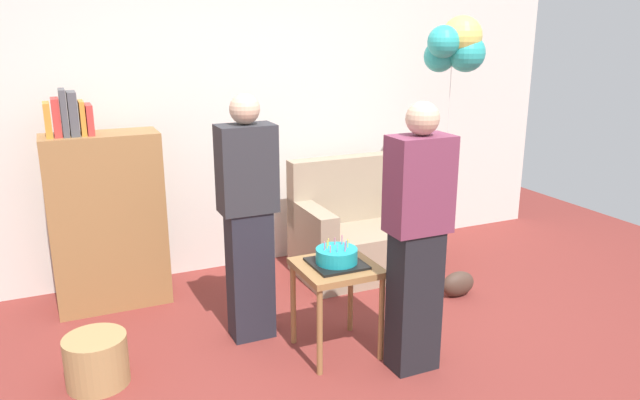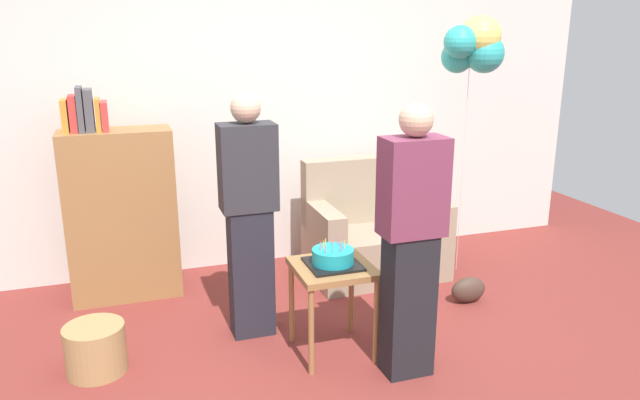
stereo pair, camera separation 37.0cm
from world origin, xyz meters
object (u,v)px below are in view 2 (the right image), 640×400
at_px(person_blowing_candles, 249,216).
at_px(person_holding_cake, 411,242).
at_px(bookshelf, 121,212).
at_px(birthday_cake, 333,258).
at_px(wicker_basket, 96,349).
at_px(side_table, 333,279).
at_px(couch, 373,234).
at_px(handbag, 468,290).
at_px(balloon_bunch, 474,46).

bearing_deg(person_blowing_candles, person_holding_cake, -54.11).
relative_size(bookshelf, birthday_cake, 5.06).
bearing_deg(birthday_cake, wicker_basket, 170.63).
relative_size(person_holding_cake, wicker_basket, 4.53).
xyz_separation_m(bookshelf, birthday_cake, (1.23, -1.33, -0.03)).
height_order(side_table, birthday_cake, birthday_cake).
relative_size(couch, person_holding_cake, 0.67).
bearing_deg(person_holding_cake, side_table, -58.80).
distance_m(bookshelf, birthday_cake, 1.81).
distance_m(person_holding_cake, handbag, 1.35).
bearing_deg(balloon_bunch, handbag, -114.94).
distance_m(person_blowing_candles, balloon_bunch, 2.23).
relative_size(couch, bookshelf, 0.68).
bearing_deg(couch, handbag, -60.22).
height_order(couch, balloon_bunch, balloon_bunch).
bearing_deg(couch, person_blowing_candles, -149.23).
distance_m(person_holding_cake, balloon_bunch, 2.00).
relative_size(birthday_cake, balloon_bunch, 0.15).
distance_m(birthday_cake, wicker_basket, 1.54).
relative_size(couch, balloon_bunch, 0.52).
height_order(side_table, person_blowing_candles, person_blowing_candles).
bearing_deg(person_blowing_candles, couch, 22.08).
bearing_deg(couch, side_table, -124.22).
xyz_separation_m(wicker_basket, balloon_bunch, (2.92, 0.67, 1.73)).
xyz_separation_m(person_holding_cake, wicker_basket, (-1.78, 0.60, -0.68)).
bearing_deg(bookshelf, wicker_basket, -100.84).
relative_size(side_table, person_blowing_candles, 0.37).
bearing_deg(bookshelf, person_blowing_candles, -48.56).
xyz_separation_m(side_table, handbag, (1.23, 0.36, -0.41)).
distance_m(birthday_cake, balloon_bunch, 2.13).
relative_size(person_blowing_candles, balloon_bunch, 0.77).
bearing_deg(balloon_bunch, side_table, -148.54).
bearing_deg(birthday_cake, person_blowing_candles, 135.38).
height_order(birthday_cake, wicker_basket, birthday_cake).
height_order(wicker_basket, balloon_bunch, balloon_bunch).
height_order(person_holding_cake, handbag, person_holding_cake).
distance_m(bookshelf, wicker_basket, 1.23).
height_order(bookshelf, wicker_basket, bookshelf).
height_order(person_blowing_candles, wicker_basket, person_blowing_candles).
height_order(birthday_cake, balloon_bunch, balloon_bunch).
bearing_deg(wicker_basket, birthday_cake, -9.37).
bearing_deg(side_table, handbag, 16.19).
relative_size(birthday_cake, person_holding_cake, 0.20).
height_order(couch, person_blowing_candles, person_blowing_candles).
bearing_deg(side_table, couch, 55.78).
bearing_deg(person_holding_cake, person_blowing_candles, -57.84).
bearing_deg(side_table, bookshelf, 132.75).
xyz_separation_m(handbag, balloon_bunch, (0.26, 0.55, 1.78)).
height_order(birthday_cake, person_blowing_candles, person_blowing_candles).
xyz_separation_m(birthday_cake, wicker_basket, (-1.44, 0.24, -0.50)).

